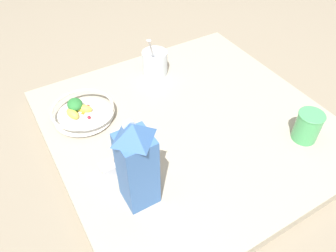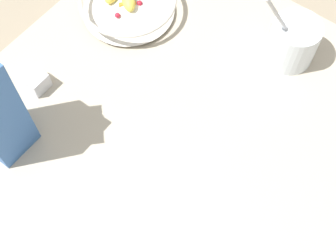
% 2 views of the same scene
% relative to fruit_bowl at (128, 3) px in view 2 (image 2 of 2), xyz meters
% --- Properties ---
extents(ground_plane, '(6.00, 6.00, 0.00)m').
position_rel_fruit_bowl_xyz_m(ground_plane, '(-0.33, 0.22, -0.08)').
color(ground_plane, gray).
extents(countertop, '(0.98, 0.98, 0.05)m').
position_rel_fruit_bowl_xyz_m(countertop, '(-0.33, 0.22, -0.06)').
color(countertop, '#B2A893').
rests_on(countertop, ground_plane).
extents(fruit_bowl, '(0.23, 0.23, 0.08)m').
position_rel_fruit_bowl_xyz_m(fruit_bowl, '(0.00, 0.00, 0.00)').
color(fruit_bowl, silver).
rests_on(fruit_bowl, countertop).
extents(yogurt_tub, '(0.12, 0.13, 0.22)m').
position_rel_fruit_bowl_xyz_m(yogurt_tub, '(-0.37, -0.12, 0.02)').
color(yogurt_tub, silver).
rests_on(yogurt_tub, countertop).
extents(spice_jar, '(0.05, 0.05, 0.04)m').
position_rel_fruit_bowl_xyz_m(spice_jar, '(0.02, 0.29, -0.02)').
color(spice_jar, silver).
rests_on(spice_jar, countertop).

